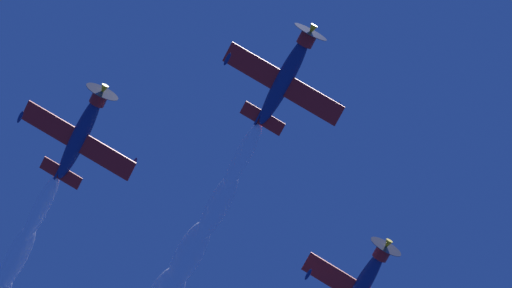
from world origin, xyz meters
name	(u,v)px	position (x,y,z in m)	size (l,w,h in m)	color
airplane_lead	(286,77)	(5.32, 2.16, 84.19)	(8.23, 8.39, 3.24)	navy
airplane_left_wingman	(362,286)	(-12.00, 5.59, 84.90)	(8.23, 8.37, 3.26)	navy
airplane_right_wingman	(81,134)	(2.78, -13.84, 86.55)	(8.20, 8.48, 3.24)	navy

